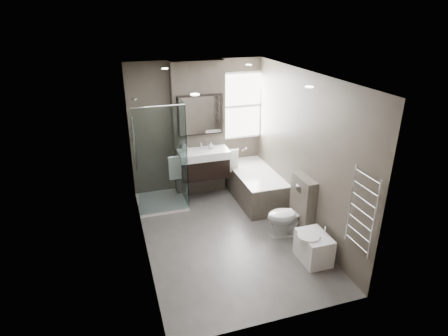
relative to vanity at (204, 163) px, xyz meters
name	(u,v)px	position (x,y,z in m)	size (l,w,h in m)	color
room	(227,163)	(0.00, -1.43, 0.56)	(2.70, 3.90, 2.70)	#4A4644
vanity_pier	(199,130)	(0.00, 0.35, 0.56)	(1.00, 0.25, 2.60)	#4D463D
vanity	(204,163)	(0.00, 0.00, 0.00)	(0.95, 0.47, 0.66)	black
mirror_cabinet	(200,115)	(0.00, 0.19, 0.89)	(0.86, 0.08, 0.76)	black
towel_left	(175,168)	(-0.56, -0.02, -0.02)	(0.24, 0.06, 0.44)	silver
towel_right	(232,161)	(0.56, -0.02, -0.02)	(0.24, 0.06, 0.44)	silver
shower_enclosure	(166,182)	(-0.75, -0.08, -0.25)	(0.90, 0.90, 2.00)	white
bathtub	(255,184)	(0.92, -0.33, -0.43)	(0.75, 1.60, 0.57)	#4D463D
window	(241,106)	(0.90, 0.45, 0.93)	(0.98, 0.06, 1.33)	white
toilet	(289,216)	(0.97, -1.68, -0.39)	(0.39, 0.69, 0.70)	white
cistern_box	(302,206)	(1.21, -1.68, -0.24)	(0.19, 0.55, 1.00)	#4D463D
bidet	(313,247)	(1.01, -2.41, -0.51)	(0.46, 0.54, 0.56)	white
towel_radiator	(362,211)	(1.25, -3.03, 0.38)	(0.03, 0.49, 1.10)	silver
soap_bottle_a	(185,147)	(-0.35, 0.03, 0.36)	(0.09, 0.10, 0.21)	white
soap_bottle_b	(211,145)	(0.16, 0.04, 0.33)	(0.10, 0.10, 0.13)	white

